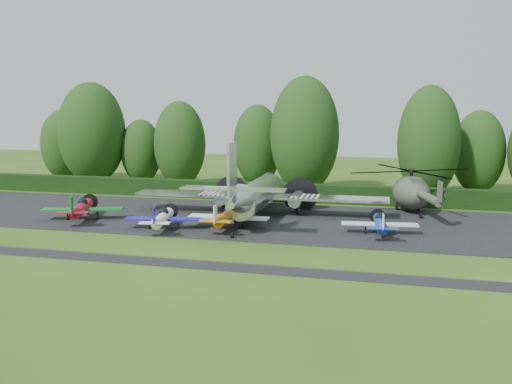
% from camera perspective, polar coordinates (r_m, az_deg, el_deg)
% --- Properties ---
extents(ground, '(160.00, 160.00, 0.00)m').
position_cam_1_polar(ground, '(45.33, -8.11, -4.88)').
color(ground, '#2B4A14').
rests_on(ground, ground).
extents(apron, '(70.00, 18.00, 0.01)m').
position_cam_1_polar(apron, '(54.48, -4.06, -2.54)').
color(apron, black).
rests_on(apron, ground).
extents(taxiway_verge, '(70.00, 2.00, 0.00)m').
position_cam_1_polar(taxiway_verge, '(40.04, -11.43, -6.75)').
color(taxiway_verge, black).
rests_on(taxiway_verge, ground).
extents(hedgerow, '(90.00, 1.60, 2.00)m').
position_cam_1_polar(hedgerow, '(64.83, -0.95, -0.75)').
color(hedgerow, black).
rests_on(hedgerow, ground).
extents(transport_plane, '(24.85, 19.05, 7.96)m').
position_cam_1_polar(transport_plane, '(54.09, -0.03, -0.22)').
color(transport_plane, silver).
rests_on(transport_plane, ground).
extents(light_plane_red, '(7.38, 7.76, 2.84)m').
position_cam_1_polar(light_plane_red, '(54.97, -17.04, -1.55)').
color(light_plane_red, '#A80F28').
rests_on(light_plane_red, ground).
extents(light_plane_white, '(6.63, 6.97, 2.55)m').
position_cam_1_polar(light_plane_white, '(49.22, -9.29, -2.57)').
color(light_plane_white, white).
rests_on(light_plane_white, ground).
extents(light_plane_orange, '(7.02, 7.39, 2.70)m').
position_cam_1_polar(light_plane_orange, '(49.08, -2.90, -2.43)').
color(light_plane_orange, orange).
rests_on(light_plane_orange, ground).
extents(light_plane_blue, '(6.22, 6.54, 2.39)m').
position_cam_1_polar(light_plane_blue, '(47.77, 12.30, -3.07)').
color(light_plane_blue, '#1C3CAC').
rests_on(light_plane_blue, ground).
extents(helicopter, '(13.22, 15.48, 4.26)m').
position_cam_1_polar(helicopter, '(58.72, 15.24, 0.24)').
color(helicopter, '#343D2E').
rests_on(helicopter, ground).
extents(tree_0, '(6.42, 6.42, 10.76)m').
position_cam_1_polar(tree_0, '(75.93, 0.15, 4.69)').
color(tree_0, black).
rests_on(tree_0, ground).
extents(tree_1, '(6.58, 6.58, 10.11)m').
position_cam_1_polar(tree_1, '(86.59, -18.64, 4.50)').
color(tree_1, black).
rests_on(tree_1, ground).
extents(tree_2, '(6.23, 6.23, 10.09)m').
position_cam_1_polar(tree_2, '(73.96, 21.37, 3.74)').
color(tree_2, black).
rests_on(tree_2, ground).
extents(tree_3, '(8.37, 8.37, 14.16)m').
position_cam_1_polar(tree_3, '(69.60, 4.90, 5.71)').
color(tree_3, black).
rests_on(tree_3, ground).
extents(tree_4, '(6.81, 6.81, 11.22)m').
position_cam_1_polar(tree_4, '(75.89, -7.63, 4.78)').
color(tree_4, black).
rests_on(tree_4, ground).
extents(tree_5, '(5.56, 5.56, 8.78)m').
position_cam_1_polar(tree_5, '(79.99, -11.40, 4.00)').
color(tree_5, black).
rests_on(tree_5, ground).
extents(tree_6, '(7.01, 7.01, 12.90)m').
position_cam_1_polar(tree_6, '(67.81, 16.89, 4.77)').
color(tree_6, black).
rests_on(tree_6, ground).
extents(tree_7, '(9.05, 9.05, 13.78)m').
position_cam_1_polar(tree_7, '(80.97, -16.09, 5.67)').
color(tree_7, black).
rests_on(tree_7, ground).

